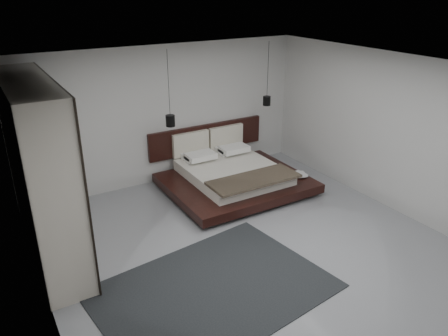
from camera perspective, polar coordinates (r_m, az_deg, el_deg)
floor at (r=7.14m, az=2.90°, el=-9.85°), size 6.00×6.00×0.00m
ceiling at (r=6.09m, az=3.43°, el=12.86°), size 6.00×6.00×0.00m
wall_back at (r=8.99m, az=-7.55°, el=6.88°), size 6.00×0.00×6.00m
wall_front at (r=4.61m, az=24.67°, el=-11.80°), size 6.00×0.00×6.00m
wall_left at (r=5.56m, az=-23.70°, el=-5.48°), size 0.00×6.00×6.00m
wall_right at (r=8.44m, az=20.44°, el=4.52°), size 0.00×6.00×6.00m
lattice_screen at (r=7.86m, az=-25.88°, el=1.55°), size 0.05×0.90×2.60m
bed at (r=8.85m, az=1.03°, el=-0.89°), size 2.70×2.36×1.06m
book_lower at (r=8.99m, az=9.24°, el=-0.95°), size 0.24×0.31×0.03m
book_upper at (r=8.94m, az=9.28°, el=-0.88°), size 0.32×0.36×0.02m
pendant_left at (r=8.30m, az=-7.03°, el=6.19°), size 0.18×0.18×1.42m
pendant_right at (r=9.35m, az=5.60°, el=8.77°), size 0.16×0.16×1.32m
wardrobe at (r=6.79m, az=-22.78°, el=-0.65°), size 0.65×2.76×2.71m
rug at (r=6.20m, az=-1.43°, el=-15.55°), size 3.33×2.57×0.01m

